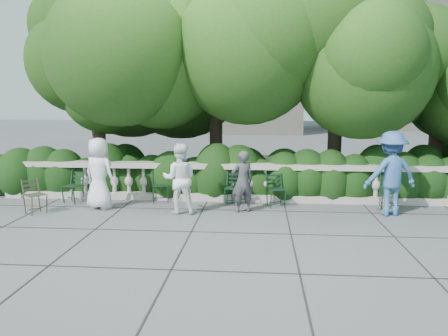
# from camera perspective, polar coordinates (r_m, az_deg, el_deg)

# --- Properties ---
(ground) EXTENTS (90.00, 90.00, 0.00)m
(ground) POSITION_cam_1_polar(r_m,az_deg,el_deg) (9.83, -0.49, -6.68)
(ground) COLOR #4C4F53
(ground) RESTS_ON ground
(balustrade) EXTENTS (12.00, 0.44, 1.00)m
(balustrade) POSITION_cam_1_polar(r_m,az_deg,el_deg) (11.46, 0.33, -1.91)
(balustrade) COLOR #9E998E
(balustrade) RESTS_ON ground
(shrub_hedge) EXTENTS (15.00, 2.60, 1.70)m
(shrub_hedge) POSITION_cam_1_polar(r_m,az_deg,el_deg) (12.73, 0.75, -3.04)
(shrub_hedge) COLOR black
(shrub_hedge) RESTS_ON ground
(tree_canopy) EXTENTS (15.04, 6.52, 6.78)m
(tree_canopy) POSITION_cam_1_polar(r_m,az_deg,el_deg) (12.68, 4.05, 14.88)
(tree_canopy) COLOR #3F3023
(tree_canopy) RESTS_ON ground
(chair_a) EXTENTS (0.57, 0.59, 0.84)m
(chair_a) POSITION_cam_1_polar(r_m,az_deg,el_deg) (11.90, -19.52, -4.43)
(chair_a) COLOR black
(chair_a) RESTS_ON ground
(chair_b) EXTENTS (0.56, 0.59, 0.84)m
(chair_b) POSITION_cam_1_polar(r_m,az_deg,el_deg) (11.36, -8.23, -4.62)
(chair_b) COLOR black
(chair_b) RESTS_ON ground
(chair_c) EXTENTS (0.56, 0.59, 0.84)m
(chair_c) POSITION_cam_1_polar(r_m,az_deg,el_deg) (11.07, 2.31, -4.90)
(chair_c) COLOR black
(chair_c) RESTS_ON ground
(chair_d) EXTENTS (0.48, 0.51, 0.84)m
(chair_d) POSITION_cam_1_polar(r_m,az_deg,el_deg) (10.92, 1.09, -5.08)
(chair_d) COLOR black
(chair_d) RESTS_ON ground
(chair_e) EXTENTS (0.49, 0.52, 0.84)m
(chair_e) POSITION_cam_1_polar(r_m,az_deg,el_deg) (11.42, 20.77, -5.06)
(chair_e) COLOR black
(chair_e) RESTS_ON ground
(chair_f) EXTENTS (0.56, 0.58, 0.84)m
(chair_f) POSITION_cam_1_polar(r_m,az_deg,el_deg) (10.86, 7.01, -5.22)
(chair_f) COLOR black
(chair_f) RESTS_ON ground
(chair_weathered) EXTENTS (0.64, 0.63, 0.84)m
(chair_weathered) POSITION_cam_1_polar(r_m,az_deg,el_deg) (11.07, -22.96, -5.61)
(chair_weathered) COLOR black
(chair_weathered) RESTS_ON ground
(person_businessman) EXTENTS (1.00, 0.83, 1.74)m
(person_businessman) POSITION_cam_1_polar(r_m,az_deg,el_deg) (11.01, -16.00, -0.69)
(person_businessman) COLOR white
(person_businessman) RESTS_ON ground
(person_woman_grey) EXTENTS (0.63, 0.54, 1.47)m
(person_woman_grey) POSITION_cam_1_polar(r_m,az_deg,el_deg) (10.30, 2.43, -1.77)
(person_woman_grey) COLOR #3C3C41
(person_woman_grey) RESTS_ON ground
(person_casual_man) EXTENTS (0.84, 0.68, 1.65)m
(person_casual_man) POSITION_cam_1_polar(r_m,az_deg,el_deg) (10.22, -5.82, -1.38)
(person_casual_man) COLOR white
(person_casual_man) RESTS_ON ground
(person_older_blue) EXTENTS (1.39, 1.01, 1.94)m
(person_older_blue) POSITION_cam_1_polar(r_m,az_deg,el_deg) (10.68, 20.95, -0.68)
(person_older_blue) COLOR #315B94
(person_older_blue) RESTS_ON ground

